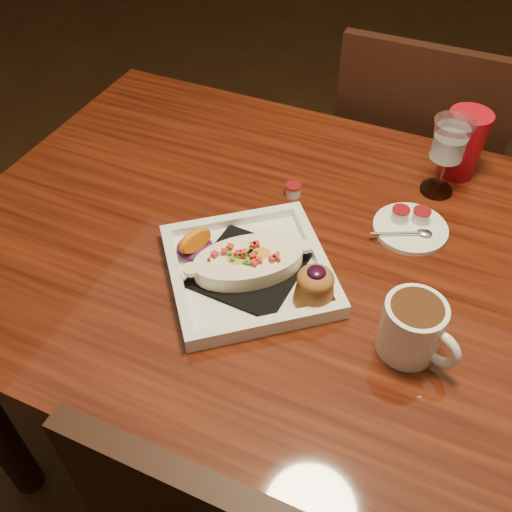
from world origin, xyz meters
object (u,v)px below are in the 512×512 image
at_px(chair_far, 411,175).
at_px(saucer, 409,226).
at_px(coffee_mug, 414,327).
at_px(red_tumbler, 463,144).
at_px(plate, 256,269).
at_px(goblet, 449,144).
at_px(table, 348,302).

distance_m(chair_far, saucer, 0.56).
height_order(coffee_mug, red_tumbler, red_tumbler).
height_order(plate, red_tumbler, red_tumbler).
bearing_deg(goblet, chair_far, 103.71).
height_order(table, goblet, goblet).
distance_m(goblet, red_tumbler, 0.09).
xyz_separation_m(chair_far, red_tumbler, (0.11, -0.29, 0.31)).
bearing_deg(plate, red_tumbler, 20.83).
bearing_deg(saucer, red_tumbler, 77.67).
bearing_deg(saucer, goblet, 80.27).
distance_m(table, goblet, 0.35).
height_order(chair_far, goblet, chair_far).
bearing_deg(coffee_mug, goblet, 117.84).
distance_m(goblet, saucer, 0.17).
height_order(chair_far, coffee_mug, chair_far).
relative_size(coffee_mug, saucer, 0.91).
bearing_deg(red_tumbler, plate, -120.31).
bearing_deg(table, goblet, 71.78).
relative_size(chair_far, saucer, 6.71).
bearing_deg(goblet, plate, -122.74).
distance_m(coffee_mug, goblet, 0.41).
relative_size(table, goblet, 9.31).
bearing_deg(red_tumbler, chair_far, 111.26).
xyz_separation_m(chair_far, coffee_mug, (0.13, -0.76, 0.30)).
relative_size(goblet, red_tumbler, 1.15).
bearing_deg(coffee_mug, plate, -165.34).
bearing_deg(red_tumbler, saucer, -102.33).
relative_size(plate, goblet, 2.32).
bearing_deg(plate, table, -5.32).
distance_m(saucer, red_tumbler, 0.22).
height_order(saucer, red_tumbler, red_tumbler).
height_order(table, chair_far, chair_far).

